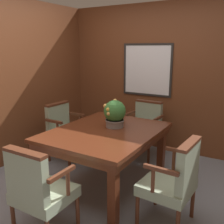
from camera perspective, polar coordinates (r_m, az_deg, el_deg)
The scene contains 9 objects.
ground_plane at distance 3.43m, azimuth -3.53°, elevation -16.50°, with size 14.00×14.00×0.00m, color gray.
wall_back at distance 4.57m, azimuth 9.15°, elevation 7.33°, with size 7.20×0.08×2.45m.
wall_left at distance 4.12m, azimuth -22.56°, elevation 5.76°, with size 0.06×7.20×2.45m.
dining_table at distance 3.29m, azimuth -1.35°, elevation -5.52°, with size 1.21×1.51×0.73m.
chair_head_near at distance 2.56m, azimuth -15.69°, elevation -15.70°, with size 0.55×0.48×0.90m.
chair_right_near at distance 2.69m, azimuth 13.36°, elevation -14.08°, with size 0.50×0.56×0.90m.
chair_left_far at distance 4.18m, azimuth -10.37°, elevation -3.71°, with size 0.49×0.55×0.90m.
chair_head_far at distance 4.27m, azimuth 7.14°, elevation -3.19°, with size 0.56×0.50×0.90m.
potted_plant at distance 3.35m, azimuth 0.58°, elevation -0.31°, with size 0.28×0.31×0.36m.
Camera 1 is at (1.70, -2.43, 1.73)m, focal length 42.00 mm.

